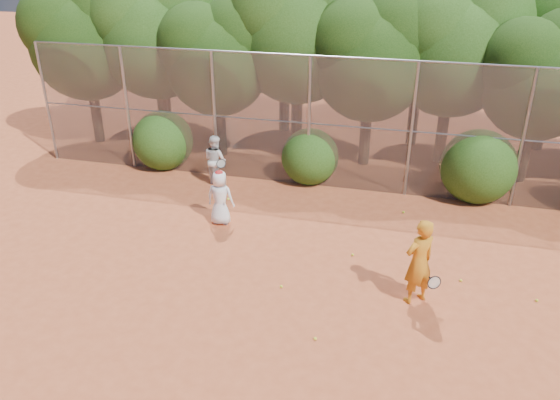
# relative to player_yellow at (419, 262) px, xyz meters

# --- Properties ---
(ground) EXTENTS (80.00, 80.00, 0.00)m
(ground) POSITION_rel_player_yellow_xyz_m (-2.46, -0.63, -0.97)
(ground) COLOR #AA4926
(ground) RESTS_ON ground
(fence_back) EXTENTS (20.05, 0.09, 4.03)m
(fence_back) POSITION_rel_player_yellow_xyz_m (-2.58, 5.37, 1.08)
(fence_back) COLOR gray
(fence_back) RESTS_ON ground
(tree_0) EXTENTS (4.38, 3.81, 6.00)m
(tree_0) POSITION_rel_player_yellow_xyz_m (-11.90, 7.41, 2.96)
(tree_0) COLOR black
(tree_0) RESTS_ON ground
(tree_1) EXTENTS (4.64, 4.03, 6.35)m
(tree_1) POSITION_rel_player_yellow_xyz_m (-9.40, 7.91, 3.19)
(tree_1) COLOR black
(tree_1) RESTS_ON ground
(tree_2) EXTENTS (3.99, 3.47, 5.47)m
(tree_2) POSITION_rel_player_yellow_xyz_m (-6.91, 7.21, 2.61)
(tree_2) COLOR black
(tree_2) RESTS_ON ground
(tree_3) EXTENTS (4.89, 4.26, 6.70)m
(tree_3) POSITION_rel_player_yellow_xyz_m (-4.40, 8.21, 3.42)
(tree_3) COLOR black
(tree_3) RESTS_ON ground
(tree_4) EXTENTS (4.19, 3.64, 5.73)m
(tree_4) POSITION_rel_player_yellow_xyz_m (-1.91, 7.61, 2.78)
(tree_4) COLOR black
(tree_4) RESTS_ON ground
(tree_5) EXTENTS (4.51, 3.92, 6.17)m
(tree_5) POSITION_rel_player_yellow_xyz_m (0.60, 8.41, 3.07)
(tree_5) COLOR black
(tree_5) RESTS_ON ground
(tree_6) EXTENTS (3.86, 3.36, 5.29)m
(tree_6) POSITION_rel_player_yellow_xyz_m (3.09, 7.41, 2.49)
(tree_6) COLOR black
(tree_6) RESTS_ON ground
(tree_9) EXTENTS (4.83, 4.20, 6.62)m
(tree_9) POSITION_rel_player_yellow_xyz_m (-10.40, 10.21, 3.36)
(tree_9) COLOR black
(tree_9) RESTS_ON ground
(tree_10) EXTENTS (5.15, 4.48, 7.06)m
(tree_10) POSITION_rel_player_yellow_xyz_m (-5.39, 10.42, 3.65)
(tree_10) COLOR black
(tree_10) RESTS_ON ground
(tree_11) EXTENTS (4.64, 4.03, 6.35)m
(tree_11) POSITION_rel_player_yellow_xyz_m (-0.40, 10.01, 3.19)
(tree_11) COLOR black
(tree_11) RESTS_ON ground
(bush_0) EXTENTS (2.00, 2.00, 2.00)m
(bush_0) POSITION_rel_player_yellow_xyz_m (-8.46, 5.67, 0.03)
(bush_0) COLOR #1F4310
(bush_0) RESTS_ON ground
(bush_1) EXTENTS (1.80, 1.80, 1.80)m
(bush_1) POSITION_rel_player_yellow_xyz_m (-3.46, 5.67, -0.07)
(bush_1) COLOR #1F4310
(bush_1) RESTS_ON ground
(bush_2) EXTENTS (2.20, 2.20, 2.20)m
(bush_2) POSITION_rel_player_yellow_xyz_m (1.54, 5.67, 0.13)
(bush_2) COLOR #1F4310
(bush_2) RESTS_ON ground
(player_yellow) EXTENTS (0.92, 0.82, 1.95)m
(player_yellow) POSITION_rel_player_yellow_xyz_m (0.00, 0.00, 0.00)
(player_yellow) COLOR orange
(player_yellow) RESTS_ON ground
(player_teen) EXTENTS (0.74, 0.48, 1.54)m
(player_teen) POSITION_rel_player_yellow_xyz_m (-5.22, 2.29, -0.21)
(player_teen) COLOR white
(player_teen) RESTS_ON ground
(player_white) EXTENTS (0.96, 0.91, 1.57)m
(player_white) POSITION_rel_player_yellow_xyz_m (-6.28, 4.77, -0.19)
(player_white) COLOR white
(player_white) RESTS_ON ground
(ball_0) EXTENTS (0.07, 0.07, 0.07)m
(ball_0) POSITION_rel_player_yellow_xyz_m (-1.52, 1.46, -0.94)
(ball_0) COLOR yellow
(ball_0) RESTS_ON ground
(ball_1) EXTENTS (0.07, 0.07, 0.07)m
(ball_1) POSITION_rel_player_yellow_xyz_m (1.01, 0.97, -0.94)
(ball_1) COLOR yellow
(ball_1) RESTS_ON ground
(ball_2) EXTENTS (0.07, 0.07, 0.07)m
(ball_2) POSITION_rel_player_yellow_xyz_m (-1.82, -1.79, -0.94)
(ball_2) COLOR yellow
(ball_2) RESTS_ON ground
(ball_3) EXTENTS (0.07, 0.07, 0.07)m
(ball_3) POSITION_rel_player_yellow_xyz_m (2.55, 0.59, -0.94)
(ball_3) COLOR yellow
(ball_3) RESTS_ON ground
(ball_4) EXTENTS (0.07, 0.07, 0.07)m
(ball_4) POSITION_rel_player_yellow_xyz_m (-2.88, -0.26, -0.94)
(ball_4) COLOR yellow
(ball_4) RESTS_ON ground
(ball_5) EXTENTS (0.07, 0.07, 0.07)m
(ball_5) POSITION_rel_player_yellow_xyz_m (-0.43, 4.10, -0.94)
(ball_5) COLOR yellow
(ball_5) RESTS_ON ground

